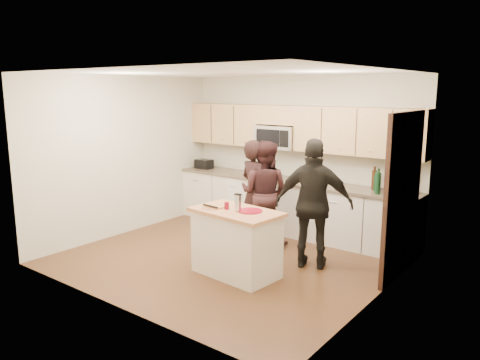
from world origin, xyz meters
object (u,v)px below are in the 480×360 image
Objects in this scene: toaster at (204,164)px; woman_center at (264,193)px; island at (236,242)px; woman_left at (254,193)px; woman_right at (314,204)px.

toaster is 2.14m from woman_center.
woman_center reaches higher than toaster.
island is 0.75× the size of woman_center.
island is 3.23m from toaster.
woman_left is at bearing 120.21° from island.
woman_right reaches higher than woman_center.
island is 0.69× the size of woman_right.
toaster is 2.07m from woman_left.
island is 0.74× the size of woman_left.
island is at bearing -40.53° from toaster.
toaster is 0.19× the size of woman_left.
woman_center is at bearing -21.54° from toaster.
island is at bearing 136.06° from woman_left.
toaster is 3.32m from woman_right.
woman_left is at bearing 26.07° from woman_center.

